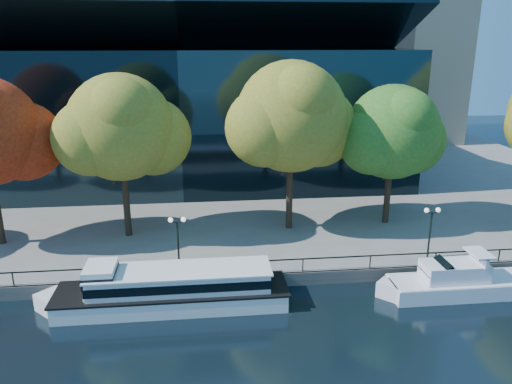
{
  "coord_description": "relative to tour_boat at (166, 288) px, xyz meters",
  "views": [
    {
      "loc": [
        -1.93,
        -28.92,
        17.1
      ],
      "look_at": [
        2.12,
        8.0,
        5.62
      ],
      "focal_mm": 35.0,
      "sensor_mm": 36.0,
      "label": 1
    }
  ],
  "objects": [
    {
      "name": "ground",
      "position": [
        4.6,
        -1.13,
        -1.34
      ],
      "size": [
        160.0,
        160.0,
        0.0
      ],
      "primitive_type": "plane",
      "color": "black",
      "rests_on": "ground"
    },
    {
      "name": "promenade",
      "position": [
        4.6,
        35.24,
        -0.84
      ],
      "size": [
        90.0,
        67.08,
        1.0
      ],
      "color": "slate",
      "rests_on": "ground"
    },
    {
      "name": "railing",
      "position": [
        4.6,
        2.12,
        0.59
      ],
      "size": [
        88.2,
        0.08,
        0.99
      ],
      "color": "black",
      "rests_on": "promenade"
    },
    {
      "name": "convention_building",
      "position": [
        0.6,
        30.66,
        7.16
      ],
      "size": [
        50.0,
        24.57,
        21.43
      ],
      "color": "black",
      "rests_on": "ground"
    },
    {
      "name": "tour_boat",
      "position": [
        0.0,
        0.0,
        0.0
      ],
      "size": [
        16.67,
        3.72,
        3.16
      ],
      "color": "white",
      "rests_on": "ground"
    },
    {
      "name": "cruiser_near",
      "position": [
        19.69,
        -0.6,
        -0.38
      ],
      "size": [
        10.77,
        2.77,
        3.12
      ],
      "color": "white",
      "rests_on": "ground"
    },
    {
      "name": "tree_2",
      "position": [
        -3.64,
        10.52,
        8.73
      ],
      "size": [
        10.8,
        8.86,
        13.59
      ],
      "color": "black",
      "rests_on": "promenade"
    },
    {
      "name": "tree_3",
      "position": [
        10.28,
        10.73,
        9.31
      ],
      "size": [
        11.61,
        9.52,
        14.5
      ],
      "color": "black",
      "rests_on": "promenade"
    },
    {
      "name": "tree_4",
      "position": [
        19.29,
        11.17,
        7.79
      ],
      "size": [
        10.25,
        8.41,
        12.42
      ],
      "color": "black",
      "rests_on": "promenade"
    },
    {
      "name": "lamp_1",
      "position": [
        0.72,
        3.37,
        2.64
      ],
      "size": [
        1.26,
        0.36,
        4.03
      ],
      "color": "black",
      "rests_on": "promenade"
    },
    {
      "name": "lamp_2",
      "position": [
        19.57,
        3.37,
        2.64
      ],
      "size": [
        1.26,
        0.36,
        4.03
      ],
      "color": "black",
      "rests_on": "promenade"
    }
  ]
}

